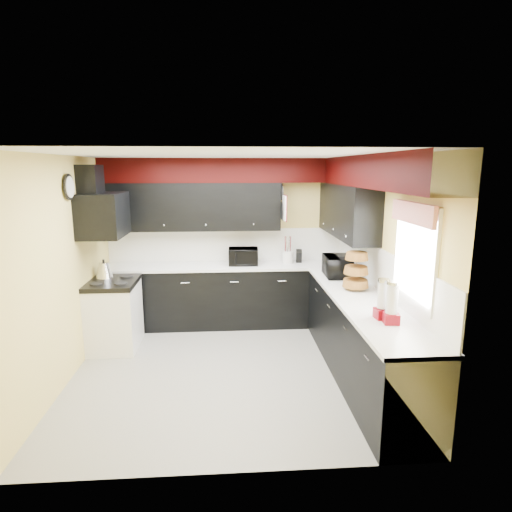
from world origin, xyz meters
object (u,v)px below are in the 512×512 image
at_px(microwave, 338,266).
at_px(knife_block, 299,256).
at_px(utensil_crock, 288,257).
at_px(kettle, 104,270).
at_px(toaster_oven, 243,256).

distance_m(microwave, knife_block, 0.96).
bearing_deg(utensil_crock, kettle, -166.44).
xyz_separation_m(knife_block, kettle, (-2.74, -0.64, -0.01)).
bearing_deg(knife_block, toaster_oven, -167.40).
height_order(knife_block, kettle, knife_block).
relative_size(utensil_crock, kettle, 0.82).
distance_m(utensil_crock, knife_block, 0.18).
bearing_deg(utensil_crock, knife_block, 7.08).
distance_m(utensil_crock, kettle, 2.64).
bearing_deg(microwave, kettle, 87.65).
bearing_deg(utensil_crock, toaster_oven, -174.33).
bearing_deg(knife_block, microwave, -60.64).
relative_size(toaster_oven, kettle, 1.93).
xyz_separation_m(utensil_crock, kettle, (-2.57, -0.62, -0.01)).
bearing_deg(toaster_oven, knife_block, 8.21).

